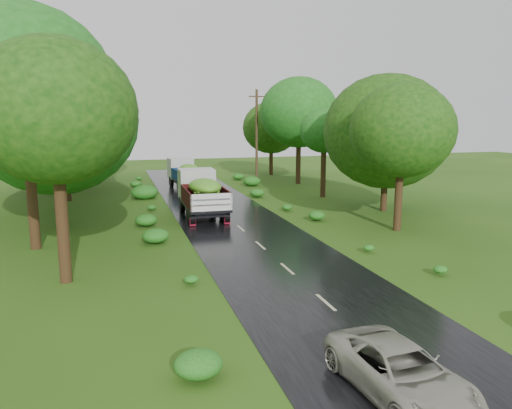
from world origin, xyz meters
name	(u,v)px	position (x,y,z in m)	size (l,w,h in m)	color
ground	(326,303)	(0.00, 0.00, 0.00)	(120.00, 120.00, 0.00)	#23490F
road	(280,262)	(0.00, 5.00, 0.01)	(6.50, 80.00, 0.02)	black
road_lines	(273,256)	(0.00, 6.00, 0.02)	(0.12, 69.60, 0.00)	#BFB78C
truck_near	(201,191)	(-1.52, 16.24, 1.61)	(2.48, 6.78, 2.84)	black
truck_far	(185,172)	(-0.79, 28.81, 1.45)	(2.76, 6.29, 2.57)	black
car	(400,371)	(-0.74, -5.82, 0.61)	(1.95, 4.22, 1.17)	#A3A191
utility_pole	(257,135)	(6.36, 30.86, 4.54)	(1.55, 0.26, 8.83)	#382616
trees_left	(57,110)	(-10.41, 22.26, 6.74)	(7.05, 35.33, 9.62)	black
trees_right	(328,126)	(9.79, 22.14, 5.59)	(6.04, 31.26, 8.42)	black
shrubs	(233,216)	(0.00, 14.00, 0.35)	(11.90, 44.00, 0.70)	#1E5814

